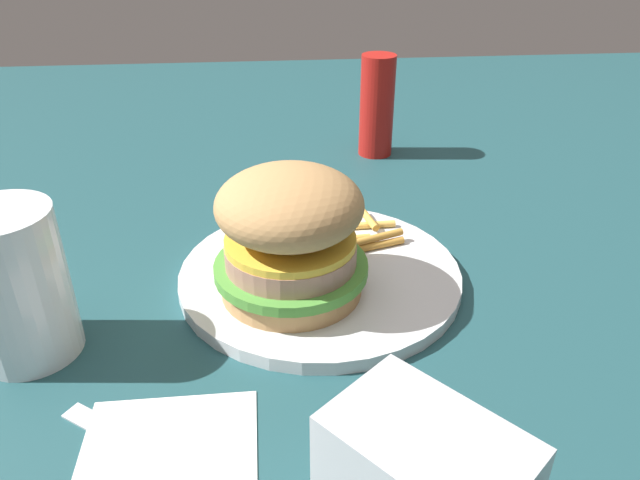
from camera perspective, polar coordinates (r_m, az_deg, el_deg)
ground_plane at (r=0.57m, az=-2.03°, el=-2.27°), size 1.60×1.60×0.00m
plate at (r=0.54m, az=-0.00°, el=-3.29°), size 0.25×0.25×0.01m
sandwich at (r=0.49m, az=-2.82°, el=0.63°), size 0.13×0.13×0.11m
fries_pile at (r=0.59m, az=3.38°, el=0.68°), size 0.09×0.09×0.01m
napkin at (r=0.41m, az=-14.19°, el=-19.51°), size 0.11×0.11×0.00m
fork at (r=0.40m, az=-14.06°, el=-19.37°), size 0.15×0.11×0.00m
drink_glass at (r=0.49m, az=-26.56°, el=-4.37°), size 0.07×0.07×0.12m
ketchup_bottle at (r=0.80m, az=5.37°, el=12.44°), size 0.04×0.04×0.13m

